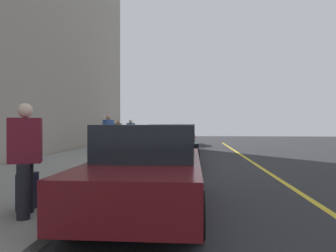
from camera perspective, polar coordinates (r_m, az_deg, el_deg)
ground_plane at (r=12.33m, az=0.52°, el=-6.73°), size 56.00×56.00×0.00m
sidewalk at (r=12.98m, az=-14.26°, el=-6.06°), size 28.00×4.60×0.15m
lane_stripe_centre at (r=12.53m, az=15.38°, el=-6.62°), size 28.00×0.14×0.01m
snow_bank_curb at (r=9.80m, az=-4.69°, el=-7.93°), size 8.01×0.56×0.22m
parked_car_white at (r=23.71m, az=2.57°, el=-1.49°), size 4.27×1.96×1.51m
parked_car_red at (r=17.83m, az=1.92°, el=-2.09°), size 4.69×1.95×1.51m
parked_car_black at (r=12.17m, az=0.88°, el=-3.25°), size 4.46×1.95×1.51m
parked_car_maroon at (r=5.87m, az=-3.32°, el=-7.14°), size 4.69×1.92×1.51m
pedestrian_blue_coat at (r=16.56m, az=-10.55°, el=-1.03°), size 0.58×0.54×1.82m
pedestrian_navy_coat at (r=19.72m, az=-6.65°, el=-1.09°), size 0.54×0.47×1.64m
pedestrian_burgundy_coat at (r=5.27m, az=-24.00°, el=-4.85°), size 0.53×0.53×1.69m
pedestrian_brown_coat at (r=23.30m, az=-8.84°, el=-0.87°), size 0.51×0.51×1.64m
rolling_suitcase at (r=5.76m, az=-23.68°, el=-10.49°), size 0.34×0.22×0.94m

